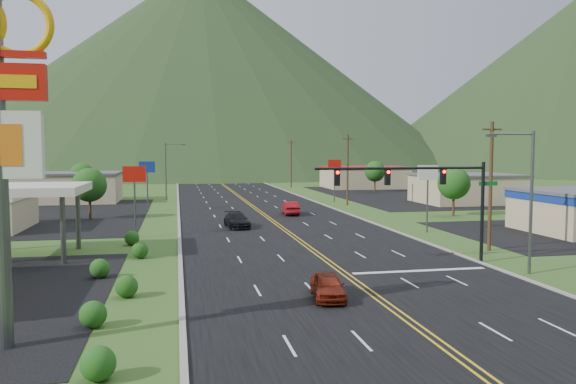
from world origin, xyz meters
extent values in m
plane|color=#2D511C|center=(0.00, 0.00, 0.00)|extent=(500.00, 500.00, 0.00)
cube|color=black|center=(0.00, 0.00, 0.00)|extent=(20.00, 460.00, 0.04)
cube|color=gray|center=(-10.15, 0.00, 0.00)|extent=(0.30, 460.00, 0.14)
cylinder|color=#59595E|center=(-17.00, 2.00, 7.00)|extent=(0.60, 0.60, 14.00)
torus|color=#F6A80C|center=(-16.15, 2.00, 12.60)|extent=(2.62, 0.32, 2.62)
cylinder|color=black|center=(10.50, 14.00, 3.50)|extent=(0.24, 0.24, 7.00)
cylinder|color=black|center=(4.50, 14.00, 6.60)|extent=(12.00, 0.18, 0.18)
cube|color=#0C591E|center=(10.90, 14.00, 5.50)|extent=(1.40, 0.06, 0.30)
cube|color=black|center=(7.50, 14.00, 6.00)|extent=(0.35, 0.28, 1.05)
sphere|color=#FF0C05|center=(7.50, 13.82, 6.35)|extent=(0.22, 0.22, 0.22)
cube|color=black|center=(3.50, 14.00, 6.00)|extent=(0.35, 0.28, 1.05)
sphere|color=#FF0C05|center=(3.50, 13.82, 6.35)|extent=(0.22, 0.22, 0.22)
cube|color=black|center=(0.00, 14.00, 6.00)|extent=(0.35, 0.28, 1.05)
sphere|color=#FF0C05|center=(0.00, 13.82, 6.35)|extent=(0.22, 0.22, 0.22)
cylinder|color=#59595E|center=(11.50, 10.00, 4.50)|extent=(0.20, 0.20, 9.00)
cylinder|color=#59595E|center=(10.06, 10.00, 8.80)|extent=(2.88, 0.12, 0.12)
cube|color=#59595E|center=(8.62, 10.00, 8.70)|extent=(0.60, 0.25, 0.18)
cylinder|color=#59595E|center=(-12.00, 70.00, 4.50)|extent=(0.20, 0.20, 9.00)
cylinder|color=#59595E|center=(-10.56, 70.00, 8.80)|extent=(2.88, 0.12, 0.12)
cube|color=#59595E|center=(-9.12, 70.00, 8.70)|extent=(0.60, 0.25, 0.18)
cube|color=white|center=(-22.00, 22.00, 5.00)|extent=(10.00, 8.00, 0.60)
cylinder|color=#59595E|center=(-18.00, 19.00, 2.50)|extent=(0.36, 0.36, 5.00)
cylinder|color=#59595E|center=(-18.00, 25.00, 2.50)|extent=(0.36, 0.36, 5.00)
cube|color=tan|center=(-28.00, 68.00, 2.10)|extent=(18.00, 11.00, 4.20)
cube|color=#4C4C51|center=(-28.00, 68.00, 4.35)|extent=(18.40, 11.40, 0.30)
cube|color=tan|center=(32.00, 55.00, 2.00)|extent=(14.00, 11.00, 4.00)
cube|color=#4C4C51|center=(32.00, 55.00, 4.15)|extent=(14.40, 11.40, 0.30)
cube|color=tan|center=(28.00, 90.00, 2.10)|extent=(16.00, 12.00, 4.20)
cube|color=maroon|center=(28.00, 90.00, 4.35)|extent=(16.40, 12.40, 0.30)
cylinder|color=#59595E|center=(-14.00, 30.00, 2.50)|extent=(0.16, 0.16, 5.00)
cube|color=red|center=(-14.00, 30.00, 5.70)|extent=(2.00, 0.18, 1.40)
cylinder|color=#59595E|center=(-14.00, 52.00, 2.50)|extent=(0.16, 0.16, 5.00)
cube|color=navy|center=(-14.00, 52.00, 5.70)|extent=(2.00, 0.18, 1.40)
cylinder|color=#59595E|center=(13.00, 28.00, 2.50)|extent=(0.16, 0.16, 5.00)
cube|color=white|center=(13.00, 28.00, 5.70)|extent=(2.00, 0.18, 1.40)
cylinder|color=#59595E|center=(13.00, 60.00, 2.50)|extent=(0.16, 0.16, 5.00)
cube|color=red|center=(13.00, 60.00, 5.70)|extent=(2.00, 0.18, 1.40)
cylinder|color=#382314|center=(-20.00, 45.00, 1.50)|extent=(0.30, 0.30, 3.00)
sphere|color=#234B15|center=(-20.00, 45.00, 3.90)|extent=(3.84, 3.84, 3.84)
cylinder|color=#382314|center=(-25.00, 72.00, 1.50)|extent=(0.30, 0.30, 3.00)
sphere|color=#234B15|center=(-25.00, 72.00, 3.90)|extent=(3.84, 3.84, 3.84)
cylinder|color=#382314|center=(22.00, 40.00, 1.50)|extent=(0.30, 0.30, 3.00)
sphere|color=#234B15|center=(22.00, 40.00, 3.90)|extent=(3.84, 3.84, 3.84)
cylinder|color=#382314|center=(26.00, 78.00, 1.50)|extent=(0.30, 0.30, 3.00)
sphere|color=#234B15|center=(26.00, 78.00, 3.90)|extent=(3.84, 3.84, 3.84)
cylinder|color=#382314|center=(13.50, 18.00, 5.00)|extent=(0.28, 0.28, 10.00)
cube|color=#382314|center=(13.50, 18.00, 9.40)|extent=(1.60, 0.12, 0.12)
cylinder|color=#382314|center=(13.50, 55.00, 5.00)|extent=(0.28, 0.28, 10.00)
cube|color=#382314|center=(13.50, 55.00, 9.40)|extent=(1.60, 0.12, 0.12)
cylinder|color=#382314|center=(13.50, 95.00, 5.00)|extent=(0.28, 0.28, 10.00)
cube|color=#382314|center=(13.50, 95.00, 9.40)|extent=(1.60, 0.12, 0.12)
cylinder|color=#382314|center=(13.50, 135.00, 5.00)|extent=(0.28, 0.28, 10.00)
cube|color=#382314|center=(13.50, 135.00, 9.40)|extent=(1.60, 0.12, 0.12)
cone|color=black|center=(0.00, 220.00, 42.50)|extent=(220.00, 220.00, 85.00)
imported|color=maroon|center=(-2.62, 6.62, 0.67)|extent=(2.09, 4.13, 1.35)
imported|color=black|center=(-4.42, 34.70, 0.73)|extent=(2.52, 5.22, 1.47)
imported|color=maroon|center=(3.18, 44.88, 0.80)|extent=(2.02, 4.95, 1.60)
camera|label=1|loc=(-10.30, -21.36, 7.79)|focal=35.00mm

